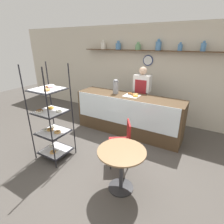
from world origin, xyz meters
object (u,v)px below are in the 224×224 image
(cafe_chair, at_px, (124,139))
(coffee_carafe, at_px, (116,87))
(pastry_rack, at_px, (52,120))
(person_worker, at_px, (141,96))
(cafe_table, at_px, (121,160))
(donut_tray_counter, at_px, (133,95))

(cafe_chair, bearing_deg, coffee_carafe, -176.64)
(pastry_rack, xyz_separation_m, person_worker, (0.99, 2.21, 0.08))
(cafe_table, xyz_separation_m, donut_tray_counter, (-0.63, 1.83, 0.48))
(cafe_table, distance_m, coffee_carafe, 2.20)
(person_worker, height_order, donut_tray_counter, person_worker)
(cafe_chair, distance_m, coffee_carafe, 1.62)
(pastry_rack, relative_size, cafe_table, 2.54)
(pastry_rack, distance_m, person_worker, 2.42)
(coffee_carafe, height_order, donut_tray_counter, coffee_carafe)
(person_worker, xyz_separation_m, cafe_chair, (0.35, -1.74, -0.34))
(pastry_rack, distance_m, coffee_carafe, 1.80)
(cafe_table, height_order, coffee_carafe, coffee_carafe)
(pastry_rack, bearing_deg, cafe_table, -3.65)
(cafe_table, distance_m, donut_tray_counter, 1.99)
(person_worker, bearing_deg, cafe_table, -75.45)
(pastry_rack, relative_size, donut_tray_counter, 5.05)
(cafe_table, xyz_separation_m, cafe_chair, (-0.25, 0.57, 0.01))
(pastry_rack, distance_m, cafe_table, 1.61)
(person_worker, height_order, coffee_carafe, person_worker)
(donut_tray_counter, bearing_deg, cafe_chair, -73.04)
(cafe_table, bearing_deg, cafe_chair, 113.77)
(pastry_rack, relative_size, coffee_carafe, 5.17)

